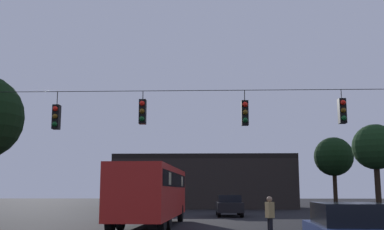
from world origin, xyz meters
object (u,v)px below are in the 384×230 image
(car_far_left, at_px, (229,205))
(tree_behind_building, at_px, (334,157))
(pedestrian_crossing_right, at_px, (270,215))
(city_bus, at_px, (152,190))
(tree_right_far, at_px, (375,147))

(car_far_left, bearing_deg, tree_behind_building, 48.09)
(car_far_left, height_order, pedestrian_crossing_right, pedestrian_crossing_right)
(city_bus, bearing_deg, pedestrian_crossing_right, -49.00)
(city_bus, distance_m, tree_behind_building, 27.03)
(city_bus, bearing_deg, car_far_left, 66.07)
(car_far_left, relative_size, pedestrian_crossing_right, 2.73)
(tree_right_far, bearing_deg, pedestrian_crossing_right, -118.79)
(car_far_left, relative_size, tree_right_far, 0.59)
(car_far_left, xyz_separation_m, pedestrian_crossing_right, (0.86, -16.01, 0.10))
(car_far_left, xyz_separation_m, tree_right_far, (12.57, 5.30, 4.62))
(tree_behind_building, bearing_deg, tree_right_far, -76.02)
(tree_right_far, bearing_deg, city_bus, -138.10)
(pedestrian_crossing_right, bearing_deg, tree_behind_building, 70.40)
(car_far_left, distance_m, tree_behind_building, 16.85)
(tree_behind_building, distance_m, tree_right_far, 7.03)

